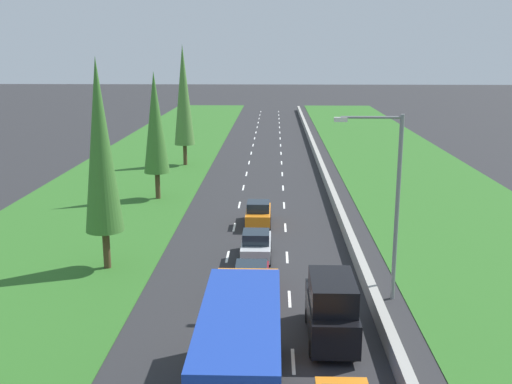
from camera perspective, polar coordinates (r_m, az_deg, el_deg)
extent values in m
plane|color=#28282B|center=(61.36, 0.85, 2.29)|extent=(300.00, 300.00, 0.00)
cube|color=#2D6623|center=(62.84, -10.77, 2.34)|extent=(14.00, 140.00, 0.04)
cube|color=#2D6623|center=(62.80, 14.07, 2.16)|extent=(14.00, 140.00, 0.04)
cube|color=#9E9B93|center=(61.46, 6.18, 2.63)|extent=(0.44, 120.00, 0.85)
cube|color=white|center=(24.44, -4.99, -15.66)|extent=(0.14, 2.00, 0.01)
cube|color=white|center=(29.79, -3.64, -10.06)|extent=(0.14, 2.00, 0.01)
cube|color=white|center=(35.36, -2.73, -6.18)|extent=(0.14, 2.00, 0.01)
cube|color=white|center=(41.04, -2.08, -3.37)|extent=(0.14, 2.00, 0.01)
cube|color=white|center=(46.80, -1.60, -1.25)|extent=(0.14, 2.00, 0.01)
cube|color=white|center=(52.62, -1.22, 0.41)|extent=(0.14, 2.00, 0.01)
cube|color=white|center=(58.47, -0.92, 1.74)|extent=(0.14, 2.00, 0.01)
cube|color=white|center=(64.36, -0.67, 2.82)|extent=(0.14, 2.00, 0.01)
cube|color=white|center=(70.26, -0.46, 3.72)|extent=(0.14, 2.00, 0.01)
cube|color=white|center=(76.17, -0.29, 4.49)|extent=(0.14, 2.00, 0.01)
cube|color=white|center=(82.10, -0.14, 5.14)|extent=(0.14, 2.00, 0.01)
cube|color=white|center=(88.04, 0.00, 5.70)|extent=(0.14, 2.00, 0.01)
cube|color=white|center=(93.99, 0.11, 6.19)|extent=(0.14, 2.00, 0.01)
cube|color=white|center=(99.94, 0.21, 6.63)|extent=(0.14, 2.00, 0.01)
cube|color=white|center=(105.90, 0.30, 7.01)|extent=(0.14, 2.00, 0.01)
cube|color=white|center=(111.86, 0.38, 7.36)|extent=(0.14, 2.00, 0.01)
cube|color=white|center=(117.82, 0.45, 7.67)|extent=(0.14, 2.00, 0.01)
cube|color=white|center=(24.30, 3.56, -15.81)|extent=(0.14, 2.00, 0.01)
cube|color=white|center=(29.68, 3.21, -10.14)|extent=(0.14, 2.00, 0.01)
cube|color=white|center=(35.26, 2.98, -6.24)|extent=(0.14, 2.00, 0.01)
cube|color=white|center=(40.96, 2.82, -3.41)|extent=(0.14, 2.00, 0.01)
cube|color=white|center=(46.73, 2.69, -1.28)|extent=(0.14, 2.00, 0.01)
cube|color=white|center=(52.56, 2.59, 0.38)|extent=(0.14, 2.00, 0.01)
cube|color=white|center=(58.42, 2.52, 1.71)|extent=(0.14, 2.00, 0.01)
cube|color=white|center=(64.30, 2.45, 2.80)|extent=(0.14, 2.00, 0.01)
cube|color=white|center=(70.21, 2.40, 3.71)|extent=(0.14, 2.00, 0.01)
cube|color=white|center=(76.13, 2.36, 4.47)|extent=(0.14, 2.00, 0.01)
cube|color=white|center=(82.06, 2.32, 5.12)|extent=(0.14, 2.00, 0.01)
cube|color=white|center=(88.00, 2.28, 5.69)|extent=(0.14, 2.00, 0.01)
cube|color=white|center=(93.95, 2.26, 6.18)|extent=(0.14, 2.00, 0.01)
cube|color=white|center=(99.90, 2.23, 6.62)|extent=(0.14, 2.00, 0.01)
cube|color=white|center=(105.86, 2.21, 7.00)|extent=(0.14, 2.00, 0.01)
cube|color=white|center=(111.83, 2.19, 7.35)|extent=(0.14, 2.00, 0.01)
cube|color=white|center=(117.80, 2.17, 7.66)|extent=(0.14, 2.00, 0.01)
cube|color=black|center=(25.68, 7.15, -11.67)|extent=(1.90, 4.90, 1.40)
cube|color=black|center=(24.90, 7.29, -9.36)|extent=(1.80, 3.10, 1.10)
cylinder|color=black|center=(27.28, 4.95, -11.66)|extent=(0.22, 0.64, 0.64)
cylinder|color=black|center=(27.43, 8.66, -11.63)|extent=(0.22, 0.64, 0.64)
cylinder|color=black|center=(24.57, 5.34, -14.67)|extent=(0.22, 0.64, 0.64)
cylinder|color=black|center=(24.74, 9.50, -14.60)|extent=(0.22, 0.64, 0.64)
cube|color=orange|center=(23.46, -0.86, -11.10)|extent=(2.40, 2.20, 2.50)
cube|color=#19389E|center=(19.09, -1.53, -15.86)|extent=(2.44, 7.20, 3.30)
cylinder|color=black|center=(24.08, -3.64, -15.26)|extent=(0.22, 0.64, 0.64)
cylinder|color=black|center=(23.99, 1.89, -15.36)|extent=(0.22, 0.64, 0.64)
cube|color=maroon|center=(29.85, -0.43, -8.53)|extent=(1.68, 3.90, 0.76)
cube|color=#19232D|center=(29.32, -0.45, -7.48)|extent=(1.52, 1.60, 0.64)
cylinder|color=black|center=(31.15, -1.75, -8.33)|extent=(0.22, 0.64, 0.64)
cylinder|color=black|center=(31.10, 1.07, -8.36)|extent=(0.22, 0.64, 0.64)
cylinder|color=black|center=(28.93, -2.05, -10.11)|extent=(0.22, 0.64, 0.64)
cylinder|color=black|center=(28.87, 1.01, -10.15)|extent=(0.22, 0.64, 0.64)
cube|color=silver|center=(34.85, 0.02, -5.25)|extent=(1.68, 3.90, 0.76)
cube|color=#19232D|center=(34.34, 0.01, -4.31)|extent=(1.52, 1.60, 0.64)
cylinder|color=black|center=(36.14, -1.13, -5.20)|extent=(0.22, 0.64, 0.64)
cylinder|color=black|center=(36.10, 1.29, -5.22)|extent=(0.22, 0.64, 0.64)
cylinder|color=black|center=(33.86, -1.33, -6.51)|extent=(0.22, 0.64, 0.64)
cylinder|color=black|center=(33.82, 1.26, -6.53)|extent=(0.22, 0.64, 0.64)
cube|color=orange|center=(41.41, 0.22, -2.21)|extent=(1.68, 3.90, 0.76)
cube|color=#19232D|center=(40.94, 0.21, -1.38)|extent=(1.52, 1.60, 0.64)
cylinder|color=black|center=(42.71, -0.75, -2.25)|extent=(0.22, 0.64, 0.64)
cylinder|color=black|center=(42.67, 1.29, -2.27)|extent=(0.22, 0.64, 0.64)
cylinder|color=black|center=(40.39, -0.90, -3.18)|extent=(0.22, 0.64, 0.64)
cylinder|color=black|center=(40.35, 1.26, -3.20)|extent=(0.22, 0.64, 0.64)
cylinder|color=#4C3823|center=(34.22, -14.05, -5.32)|extent=(0.40, 0.40, 2.20)
cone|color=#3D752D|center=(32.86, -14.62, 4.28)|extent=(2.09, 2.09, 9.37)
cylinder|color=#4C3823|center=(49.17, -9.35, 0.61)|extent=(0.39, 0.39, 2.20)
cone|color=#3D752D|center=(48.31, -9.58, 6.54)|extent=(2.06, 2.06, 8.04)
cylinder|color=#4C3823|center=(63.24, -6.77, 3.55)|extent=(0.40, 0.40, 2.20)
cone|color=#4C7F38|center=(62.49, -6.93, 9.16)|extent=(2.11, 2.11, 10.21)
cylinder|color=gray|center=(29.01, 13.30, -1.65)|extent=(0.20, 0.20, 9.00)
cylinder|color=gray|center=(27.96, 10.95, 7.00)|extent=(2.80, 0.12, 0.12)
cube|color=silver|center=(27.78, 8.07, 6.86)|extent=(0.60, 0.28, 0.20)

